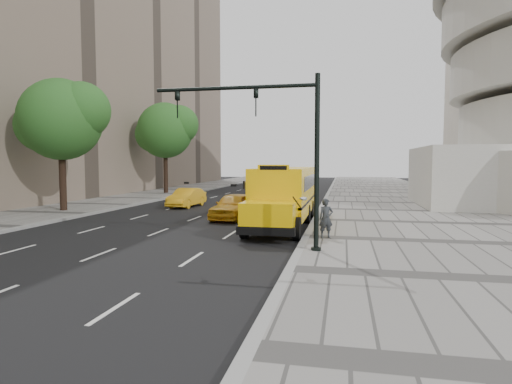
% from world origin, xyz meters
% --- Properties ---
extents(ground, '(140.00, 140.00, 0.00)m').
position_xyz_m(ground, '(0.00, 0.00, 0.00)').
color(ground, black).
rests_on(ground, ground).
extents(sidewalk_museum, '(12.00, 140.00, 0.15)m').
position_xyz_m(sidewalk_museum, '(12.00, 0.00, 0.07)').
color(sidewalk_museum, gray).
rests_on(sidewalk_museum, ground).
extents(sidewalk_far, '(6.00, 140.00, 0.15)m').
position_xyz_m(sidewalk_far, '(-11.00, 0.00, 0.07)').
color(sidewalk_far, gray).
rests_on(sidewalk_far, ground).
extents(curb_museum, '(0.30, 140.00, 0.15)m').
position_xyz_m(curb_museum, '(6.00, 0.00, 0.07)').
color(curb_museum, gray).
rests_on(curb_museum, ground).
extents(curb_far, '(0.30, 140.00, 0.15)m').
position_xyz_m(curb_far, '(-8.00, 0.00, 0.07)').
color(curb_far, gray).
rests_on(curb_far, ground).
extents(building_far, '(10.00, 80.00, 32.00)m').
position_xyz_m(building_far, '(-19.00, 10.00, 16.00)').
color(building_far, '#786758').
rests_on(building_far, ground).
extents(tree_b, '(5.91, 5.25, 8.69)m').
position_xyz_m(tree_b, '(-10.40, 1.19, 6.11)').
color(tree_b, black).
rests_on(tree_b, ground).
extents(tree_c, '(6.37, 5.66, 9.38)m').
position_xyz_m(tree_c, '(-10.39, 17.74, 6.60)').
color(tree_c, black).
rests_on(tree_c, ground).
extents(school_bus, '(2.96, 11.56, 3.19)m').
position_xyz_m(school_bus, '(4.50, -0.91, 1.76)').
color(school_bus, '#F5BC04').
rests_on(school_bus, ground).
extents(taxi_near, '(2.21, 4.62, 1.52)m').
position_xyz_m(taxi_near, '(1.31, 0.28, 0.76)').
color(taxi_near, gold).
rests_on(taxi_near, ground).
extents(taxi_far, '(1.74, 4.27, 1.38)m').
position_xyz_m(taxi_far, '(-3.82, 6.13, 0.69)').
color(taxi_far, gold).
rests_on(taxi_far, ground).
extents(pedestrian, '(0.70, 0.57, 1.64)m').
position_xyz_m(pedestrian, '(6.84, -5.77, 0.97)').
color(pedestrian, '#2A2D31').
rests_on(pedestrian, sidewalk_museum).
extents(traffic_signal, '(6.18, 0.36, 6.40)m').
position_xyz_m(traffic_signal, '(5.19, -8.38, 4.09)').
color(traffic_signal, black).
rests_on(traffic_signal, ground).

